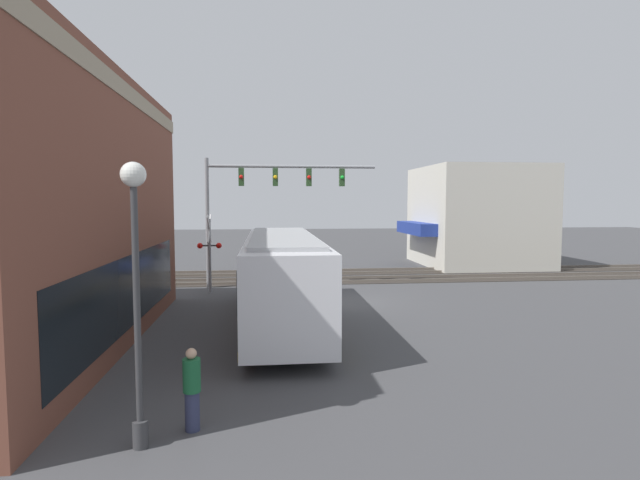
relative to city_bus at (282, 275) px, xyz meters
name	(u,v)px	position (x,y,z in m)	size (l,w,h in m)	color
ground_plane	(344,302)	(3.49, -2.80, -1.79)	(120.00, 120.00, 0.00)	#424244
shop_building	(476,216)	(15.60, -14.04, 1.62)	(8.29, 8.74, 6.84)	beige
city_bus	(282,275)	(0.00, 0.00, 0.00)	(11.86, 2.59, 3.23)	silver
traffic_signal_gantry	(265,189)	(7.86, 0.64, 3.27)	(0.42, 8.72, 6.63)	gray
crossing_signal	(209,246)	(6.58, 3.32, 0.51)	(1.41, 1.18, 3.81)	gray
streetlamp	(136,280)	(-8.97, 2.84, 1.26)	(0.44, 0.44, 5.11)	#38383A
rail_track_near	(327,280)	(9.49, -2.80, -1.76)	(2.60, 60.00, 0.15)	#332D28
rail_track_far	(321,272)	(12.69, -2.80, -1.76)	(2.60, 60.00, 0.15)	#332D28
parked_car_blue	(275,259)	(14.60, 0.00, -1.10)	(4.72, 1.82, 1.47)	navy
parked_car_black	(274,248)	(22.73, 0.00, -1.12)	(4.35, 1.82, 1.44)	black
pedestrian_at_crossing	(247,274)	(6.51, 1.54, -0.89)	(0.34, 0.34, 1.74)	black
pedestrian_by_lamp	(192,389)	(-8.38, 2.01, -0.96)	(0.34, 0.34, 1.62)	#2D3351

